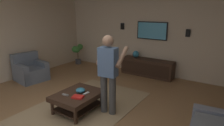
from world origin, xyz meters
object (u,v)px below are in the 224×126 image
object	(u,v)px
media_console	(147,67)
wall_speaker_left	(188,33)
bowl	(80,90)
wall_speaker_right	(122,26)
armchair	(30,71)
potted_plant_short	(77,51)
coffee_table	(78,98)
person_standing	(108,70)
vase_round	(136,54)
tv	(152,31)
remote_black	(81,90)
remote_white	(86,93)
remote_grey	(65,95)
book	(78,97)

from	to	relation	value
media_console	wall_speaker_left	world-z (taller)	wall_speaker_left
bowl	wall_speaker_right	world-z (taller)	wall_speaker_right
armchair	potted_plant_short	world-z (taller)	armchair
coffee_table	person_standing	distance (m)	0.92
vase_round	wall_speaker_left	size ratio (longest dim) A/B	1.00
bowl	wall_speaker_left	distance (m)	3.58
bowl	wall_speaker_left	size ratio (longest dim) A/B	0.91
tv	wall_speaker_right	bearing A→B (deg)	-90.68
remote_black	wall_speaker_left	world-z (taller)	wall_speaker_left
potted_plant_short	wall_speaker_right	world-z (taller)	wall_speaker_right
remote_white	wall_speaker_right	distance (m)	3.49
remote_grey	vase_round	size ratio (longest dim) A/B	0.68
tv	bowl	bearing A→B (deg)	-5.13
coffee_table	bowl	bearing A→B (deg)	-7.33
wall_speaker_left	remote_black	bearing A→B (deg)	154.61
media_console	armchair	bearing A→B (deg)	-50.18
potted_plant_short	wall_speaker_right	size ratio (longest dim) A/B	3.57
book	armchair	bearing A→B (deg)	147.52
tv	remote_black	size ratio (longest dim) A/B	6.72
person_standing	tv	bearing A→B (deg)	0.33
coffee_table	remote_black	world-z (taller)	remote_black
armchair	media_console	distance (m)	3.67
armchair	wall_speaker_right	world-z (taller)	wall_speaker_right
tv	book	bearing A→B (deg)	-2.30
media_console	potted_plant_short	world-z (taller)	potted_plant_short
person_standing	remote_grey	bearing A→B (deg)	119.00
media_console	potted_plant_short	bearing A→B (deg)	-86.43
wall_speaker_left	potted_plant_short	bearing A→B (deg)	96.20
remote_black	remote_grey	bearing A→B (deg)	83.14
remote_white	wall_speaker_left	bearing A→B (deg)	163.13
media_console	coffee_table	bearing A→B (deg)	-5.60
tv	remote_white	size ratio (longest dim) A/B	6.72
media_console	vase_round	xyz separation A→B (m)	(0.04, 0.44, 0.39)
tv	book	world-z (taller)	tv
media_console	vase_round	world-z (taller)	vase_round
bowl	armchair	bearing A→B (deg)	77.91
media_console	remote_white	world-z (taller)	media_console
person_standing	wall_speaker_right	size ratio (longest dim) A/B	7.45
wall_speaker_right	armchair	bearing A→B (deg)	146.64
book	potted_plant_short	bearing A→B (deg)	116.77
tv	person_standing	bearing A→B (deg)	5.87
potted_plant_short	book	world-z (taller)	potted_plant_short
armchair	coffee_table	bearing A→B (deg)	-5.88
armchair	tv	distance (m)	4.00
book	coffee_table	bearing A→B (deg)	118.53
bowl	vase_round	xyz separation A→B (m)	(2.93, 0.16, 0.21)
person_standing	bowl	size ratio (longest dim) A/B	8.17
coffee_table	potted_plant_short	bearing A→B (deg)	42.87
book	wall_speaker_right	bearing A→B (deg)	89.75
remote_black	vase_round	world-z (taller)	vase_round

